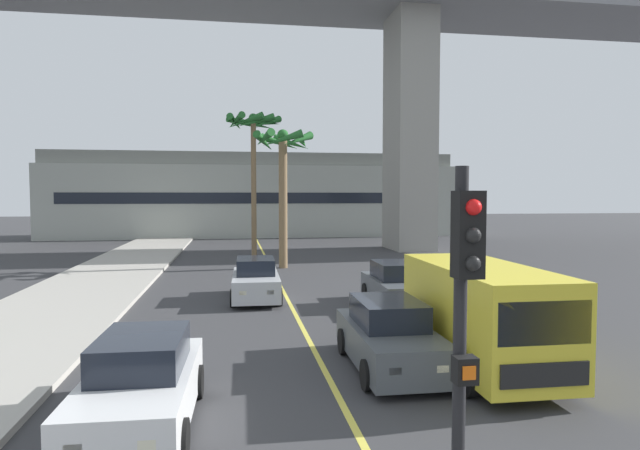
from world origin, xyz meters
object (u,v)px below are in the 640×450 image
at_px(car_queue_front, 256,281).
at_px(car_queue_third, 389,337).
at_px(delivery_van, 481,313).
at_px(palm_tree_mid_median, 283,161).
at_px(palm_tree_near_median, 253,134).
at_px(car_queue_second, 396,286).
at_px(car_queue_fourth, 141,386).
at_px(traffic_light_median_near, 463,333).

distance_m(car_queue_front, car_queue_third, 9.09).
xyz_separation_m(delivery_van, palm_tree_mid_median, (-2.85, 17.85, 4.50)).
bearing_deg(palm_tree_near_median, car_queue_second, -75.16).
distance_m(car_queue_third, palm_tree_mid_median, 18.21).
bearing_deg(car_queue_fourth, car_queue_third, 25.11).
bearing_deg(car_queue_fourth, delivery_van, 15.67).
xyz_separation_m(car_queue_third, palm_tree_mid_median, (-0.81, 17.47, 5.06)).
bearing_deg(car_queue_front, palm_tree_near_median, 88.12).
bearing_deg(traffic_light_median_near, car_queue_front, 94.32).
distance_m(traffic_light_median_near, palm_tree_near_median, 30.99).
relative_size(car_queue_fourth, delivery_van, 0.79).
height_order(car_queue_fourth, traffic_light_median_near, traffic_light_median_near).
relative_size(car_queue_third, palm_tree_mid_median, 0.55).
relative_size(car_queue_second, delivery_van, 0.78).
bearing_deg(delivery_van, car_queue_second, 88.51).
relative_size(car_queue_front, palm_tree_near_median, 0.45).
bearing_deg(palm_tree_mid_median, car_queue_third, -87.34).
relative_size(car_queue_second, palm_tree_mid_median, 0.55).
xyz_separation_m(car_queue_front, car_queue_third, (2.67, -8.69, 0.00)).
xyz_separation_m(car_queue_front, delivery_van, (4.71, -9.07, 0.57)).
distance_m(car_queue_fourth, palm_tree_mid_median, 20.91).
xyz_separation_m(car_queue_second, car_queue_fourth, (-7.27, -9.05, 0.00)).
height_order(car_queue_fourth, palm_tree_mid_median, palm_tree_mid_median).
bearing_deg(delivery_van, traffic_light_median_near, -117.05).
distance_m(car_queue_front, palm_tree_mid_median, 10.30).
bearing_deg(palm_tree_mid_median, car_queue_front, -101.94).
relative_size(car_queue_fourth, traffic_light_median_near, 0.99).
bearing_deg(car_queue_third, car_queue_fourth, -154.89).
distance_m(car_queue_front, palm_tree_near_median, 16.27).
xyz_separation_m(traffic_light_median_near, palm_tree_mid_median, (0.65, 24.71, 3.07)).
bearing_deg(car_queue_front, palm_tree_mid_median, 78.06).
height_order(car_queue_second, palm_tree_near_median, palm_tree_near_median).
bearing_deg(car_queue_third, palm_tree_mid_median, 92.66).
distance_m(car_queue_third, car_queue_fourth, 5.57).
bearing_deg(car_queue_second, car_queue_third, -108.37).
bearing_deg(traffic_light_median_near, palm_tree_near_median, 91.36).
height_order(car_queue_second, palm_tree_mid_median, palm_tree_mid_median).
bearing_deg(car_queue_second, traffic_light_median_near, -104.83).
height_order(car_queue_front, palm_tree_near_median, palm_tree_near_median).
distance_m(car_queue_third, traffic_light_median_near, 7.65).
xyz_separation_m(car_queue_second, palm_tree_mid_median, (-3.03, 10.79, 5.06)).
height_order(delivery_van, palm_tree_near_median, palm_tree_near_median).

